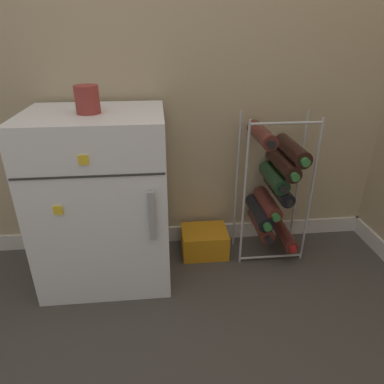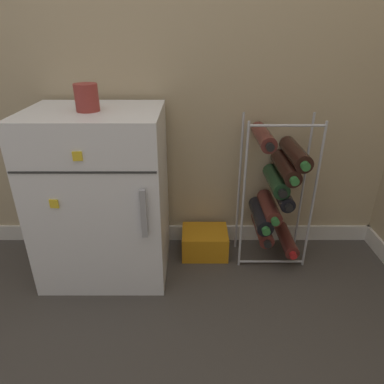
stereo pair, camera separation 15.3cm
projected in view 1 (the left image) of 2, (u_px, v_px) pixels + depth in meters
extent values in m
plane|color=#423D38|center=(226.00, 311.00, 1.48)|extent=(14.00, 14.00, 0.00)
cube|color=silver|center=(208.00, 232.00, 1.97)|extent=(6.81, 0.01, 0.09)
cube|color=white|center=(103.00, 200.00, 1.56)|extent=(0.58, 0.44, 0.80)
cube|color=#2D2D2D|center=(88.00, 177.00, 1.26)|extent=(0.57, 0.00, 0.01)
cube|color=#9E9EA3|center=(152.00, 216.00, 1.34)|extent=(0.02, 0.02, 0.21)
cube|color=yellow|center=(58.00, 210.00, 1.31)|extent=(0.04, 0.01, 0.04)
cube|color=yellow|center=(83.00, 160.00, 1.23)|extent=(0.04, 0.01, 0.04)
cylinder|color=#B2B2B7|center=(244.00, 198.00, 1.63)|extent=(0.01, 0.01, 0.75)
cylinder|color=#B2B2B7|center=(311.00, 195.00, 1.66)|extent=(0.01, 0.01, 0.75)
cylinder|color=#B2B2B7|center=(237.00, 184.00, 1.78)|extent=(0.01, 0.01, 0.75)
cylinder|color=#B2B2B7|center=(298.00, 181.00, 1.81)|extent=(0.01, 0.01, 0.75)
cylinder|color=#B2B2B7|center=(270.00, 257.00, 1.80)|extent=(0.33, 0.01, 0.01)
cylinder|color=#B2B2B7|center=(287.00, 123.00, 1.49)|extent=(0.33, 0.01, 0.01)
cylinder|color=#56231E|center=(284.00, 234.00, 1.85)|extent=(0.07, 0.26, 0.07)
cylinder|color=red|center=(293.00, 249.00, 1.72)|extent=(0.03, 0.02, 0.03)
cylinder|color=#56231E|center=(261.00, 224.00, 1.80)|extent=(0.07, 0.27, 0.07)
cylinder|color=black|center=(269.00, 240.00, 1.67)|extent=(0.04, 0.02, 0.04)
cylinder|color=black|center=(259.00, 212.00, 1.77)|extent=(0.08, 0.27, 0.08)
cylinder|color=#2D7033|center=(267.00, 227.00, 1.64)|extent=(0.04, 0.02, 0.04)
cylinder|color=#56231E|center=(267.00, 204.00, 1.75)|extent=(0.08, 0.26, 0.08)
cylinder|color=#2D7033|center=(276.00, 217.00, 1.63)|extent=(0.04, 0.02, 0.04)
cylinder|color=black|center=(279.00, 189.00, 1.72)|extent=(0.07, 0.29, 0.07)
cylinder|color=black|center=(290.00, 203.00, 1.58)|extent=(0.03, 0.02, 0.03)
cylinder|color=#19381E|center=(274.00, 177.00, 1.69)|extent=(0.08, 0.26, 0.08)
cylinder|color=black|center=(283.00, 190.00, 1.56)|extent=(0.04, 0.02, 0.04)
cylinder|color=black|center=(283.00, 164.00, 1.66)|extent=(0.08, 0.30, 0.08)
cylinder|color=#2D7033|center=(295.00, 177.00, 1.52)|extent=(0.04, 0.02, 0.04)
cylinder|color=black|center=(292.00, 150.00, 1.64)|extent=(0.08, 0.30, 0.08)
cylinder|color=#2D7033|center=(305.00, 162.00, 1.49)|extent=(0.04, 0.02, 0.04)
cylinder|color=#56231E|center=(262.00, 135.00, 1.59)|extent=(0.07, 0.28, 0.07)
cylinder|color=black|center=(272.00, 145.00, 1.45)|extent=(0.03, 0.02, 0.03)
cube|color=orange|center=(204.00, 241.00, 1.84)|extent=(0.24, 0.20, 0.14)
cylinder|color=maroon|center=(87.00, 100.00, 1.34)|extent=(0.09, 0.09, 0.11)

